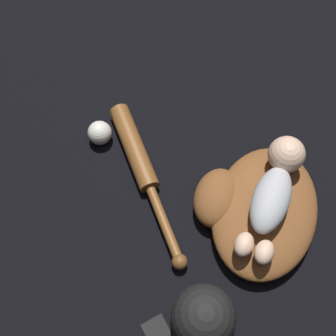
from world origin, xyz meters
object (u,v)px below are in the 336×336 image
baby_figure (275,188)px  baseball_cap (203,318)px  baseball (100,133)px  baseball_bat (140,163)px  baseball_glove (257,209)px

baby_figure → baseball_cap: (-0.34, -0.04, -0.06)m
baseball → baseball_bat: bearing=-90.4°
baseball_glove → baseball_cap: 0.31m
baby_figure → baseball_cap: baby_figure is taller
baseball_glove → baseball: 0.48m
baby_figure → baseball_cap: 0.35m
baseball_bat → baseball_cap: baseball_cap is taller
baby_figure → baseball_bat: bearing=109.0°
baseball → baseball_cap: bearing=-113.6°
baseball_bat → baseball: (0.00, 0.15, 0.01)m
baseball → baseball_cap: 0.57m
baseball_cap → baseball_glove: bearing=9.5°
baby_figure → baseball_bat: size_ratio=0.75×
baseball_glove → baby_figure: (0.04, -0.01, 0.08)m
baseball_bat → baseball_cap: 0.44m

